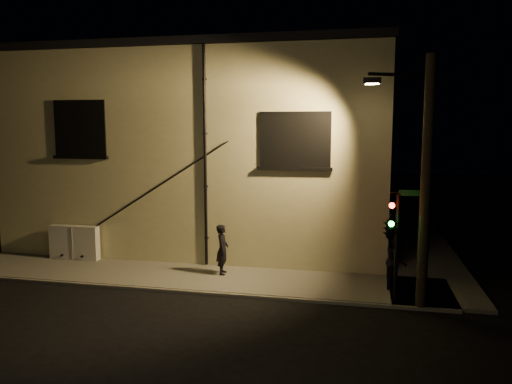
% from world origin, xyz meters
% --- Properties ---
extents(ground, '(90.00, 90.00, 0.00)m').
position_xyz_m(ground, '(0.00, 0.00, 0.00)').
color(ground, black).
extents(sidewalk, '(21.00, 16.00, 0.12)m').
position_xyz_m(sidewalk, '(1.22, 4.39, 0.06)').
color(sidewalk, slate).
rests_on(sidewalk, ground).
extents(building, '(16.20, 12.23, 8.80)m').
position_xyz_m(building, '(-3.00, 8.99, 4.40)').
color(building, beige).
rests_on(building, ground).
extents(utility_cabinet, '(2.08, 0.35, 1.37)m').
position_xyz_m(utility_cabinet, '(-7.32, 2.70, 0.80)').
color(utility_cabinet, silver).
rests_on(utility_cabinet, sidewalk).
extents(pedestrian_a, '(0.54, 0.73, 1.82)m').
position_xyz_m(pedestrian_a, '(-0.88, 1.96, 1.03)').
color(pedestrian_a, black).
rests_on(pedestrian_a, sidewalk).
extents(pedestrian_b, '(0.92, 1.06, 1.87)m').
position_xyz_m(pedestrian_b, '(5.21, 1.59, 1.06)').
color(pedestrian_b, black).
rests_on(pedestrian_b, sidewalk).
extents(traffic_signal, '(1.18, 2.02, 3.46)m').
position_xyz_m(traffic_signal, '(4.89, 0.19, 2.45)').
color(traffic_signal, black).
rests_on(traffic_signal, sidewalk).
extents(streetlamp_pole, '(2.03, 1.40, 7.51)m').
position_xyz_m(streetlamp_pole, '(5.75, 0.11, 3.96)').
color(streetlamp_pole, black).
rests_on(streetlamp_pole, ground).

